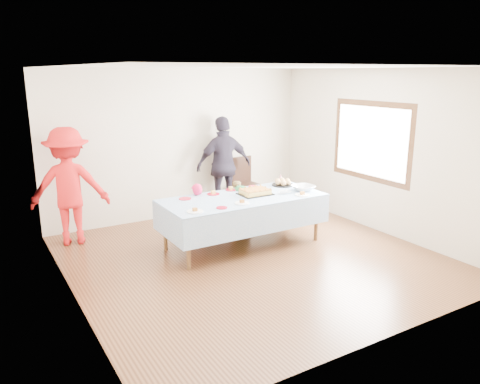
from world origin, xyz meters
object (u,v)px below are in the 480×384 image
object	(u,v)px
party_table	(243,200)
adult_left	(69,186)
birthday_cake	(255,192)
dining_chair	(245,180)

from	to	relation	value
party_table	adult_left	world-z (taller)	adult_left
party_table	adult_left	bearing A→B (deg)	146.69
birthday_cake	adult_left	xyz separation A→B (m)	(-2.49, 1.45, 0.10)
dining_chair	adult_left	bearing A→B (deg)	-178.41
adult_left	birthday_cake	bearing A→B (deg)	164.73
birthday_cake	adult_left	distance (m)	2.88
birthday_cake	adult_left	bearing A→B (deg)	149.85
birthday_cake	dining_chair	size ratio (longest dim) A/B	0.48
party_table	adult_left	size ratio (longest dim) A/B	1.36
dining_chair	adult_left	distance (m)	3.39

